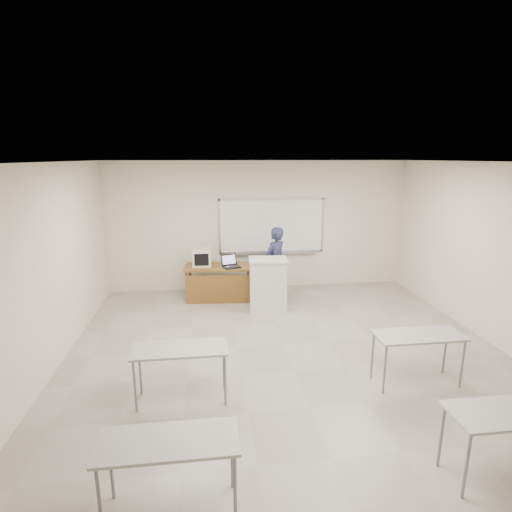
{
  "coord_description": "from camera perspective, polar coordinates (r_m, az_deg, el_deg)",
  "views": [
    {
      "loc": [
        -1.22,
        -5.18,
        3.07
      ],
      "look_at": [
        -0.3,
        2.2,
        1.22
      ],
      "focal_mm": 28.0,
      "sensor_mm": 36.0,
      "label": 1
    }
  ],
  "objects": [
    {
      "name": "floor",
      "position": [
        6.15,
        5.51,
        -16.11
      ],
      "size": [
        7.0,
        8.0,
        0.01
      ],
      "primitive_type": "cube",
      "color": "gray",
      "rests_on": "ground"
    },
    {
      "name": "whiteboard",
      "position": [
        9.41,
        2.26,
        4.22
      ],
      "size": [
        2.48,
        0.1,
        1.31
      ],
      "color": "white",
      "rests_on": "floor"
    },
    {
      "name": "student_desks",
      "position": [
        4.68,
        9.46,
        -17.05
      ],
      "size": [
        4.4,
        2.2,
        0.73
      ],
      "color": "#A3A39E",
      "rests_on": "floor"
    },
    {
      "name": "instructor_desk",
      "position": [
        8.75,
        -5.35,
        -2.87
      ],
      "size": [
        1.45,
        0.73,
        0.75
      ],
      "rotation": [
        0.0,
        0.0,
        -0.08
      ],
      "color": "brown",
      "rests_on": "floor"
    },
    {
      "name": "podium",
      "position": [
        8.18,
        1.71,
        -4.05
      ],
      "size": [
        0.77,
        0.56,
        1.08
      ],
      "rotation": [
        0.0,
        0.0,
        -0.08
      ],
      "color": "silver",
      "rests_on": "floor"
    },
    {
      "name": "crt_monitor",
      "position": [
        8.84,
        -7.73,
        -0.17
      ],
      "size": [
        0.4,
        0.45,
        0.38
      ],
      "rotation": [
        0.0,
        0.0,
        -0.03
      ],
      "color": "#C0BA9A",
      "rests_on": "instructor_desk"
    },
    {
      "name": "laptop",
      "position": [
        8.68,
        -3.53,
        -1.18
      ],
      "size": [
        0.35,
        0.32,
        0.26
      ],
      "rotation": [
        0.0,
        0.0,
        0.32
      ],
      "color": "black",
      "rests_on": "instructor_desk"
    },
    {
      "name": "mouse",
      "position": [
        8.61,
        -4.03,
        -1.59
      ],
      "size": [
        0.11,
        0.09,
        0.04
      ],
      "primitive_type": "ellipsoid",
      "rotation": [
        0.0,
        0.0,
        0.42
      ],
      "color": "#BABCC1",
      "rests_on": "instructor_desk"
    },
    {
      "name": "keyboard",
      "position": [
        7.94,
        2.94,
        -0.49
      ],
      "size": [
        0.42,
        0.25,
        0.02
      ],
      "primitive_type": "cube",
      "rotation": [
        0.0,
        0.0,
        -0.33
      ],
      "color": "#C0BA9A",
      "rests_on": "podium"
    },
    {
      "name": "presenter",
      "position": [
        8.79,
        2.73,
        -1.01
      ],
      "size": [
        0.7,
        0.67,
        1.61
      ],
      "primitive_type": "imported",
      "rotation": [
        0.0,
        0.0,
        3.84
      ],
      "color": "black",
      "rests_on": "floor"
    }
  ]
}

